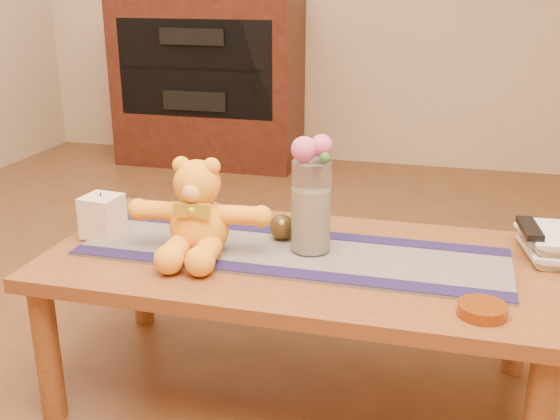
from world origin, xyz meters
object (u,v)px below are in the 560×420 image
(pillar_candle, at_px, (103,216))
(tv_remote, at_px, (530,228))
(glass_vase, at_px, (311,207))
(bronze_ball, at_px, (282,227))
(book_bottom, at_px, (526,252))
(teddy_bear, at_px, (199,208))
(amber_dish, at_px, (482,310))

(pillar_candle, bearing_deg, tv_remote, 8.18)
(glass_vase, xyz_separation_m, bronze_ball, (-0.10, 0.06, -0.09))
(pillar_candle, xyz_separation_m, book_bottom, (1.21, 0.18, -0.06))
(tv_remote, bearing_deg, glass_vase, -174.59)
(teddy_bear, distance_m, pillar_candle, 0.33)
(pillar_candle, xyz_separation_m, bronze_ball, (0.52, 0.11, -0.02))
(teddy_bear, relative_size, bronze_ball, 5.03)
(bronze_ball, bearing_deg, tv_remote, 5.35)
(glass_vase, height_order, book_bottom, glass_vase)
(bronze_ball, relative_size, tv_remote, 0.47)
(pillar_candle, height_order, amber_dish, pillar_candle)
(bronze_ball, bearing_deg, teddy_bear, -144.16)
(pillar_candle, height_order, tv_remote, pillar_candle)
(teddy_bear, xyz_separation_m, amber_dish, (0.76, -0.18, -0.12))
(pillar_candle, height_order, book_bottom, pillar_candle)
(glass_vase, xyz_separation_m, tv_remote, (0.59, 0.13, -0.05))
(glass_vase, relative_size, tv_remote, 1.62)
(amber_dish, bearing_deg, book_bottom, 72.30)
(teddy_bear, xyz_separation_m, glass_vase, (0.30, 0.08, 0.00))
(book_bottom, distance_m, tv_remote, 0.08)
(amber_dish, bearing_deg, teddy_bear, 166.83)
(glass_vase, bearing_deg, tv_remote, 12.15)
(teddy_bear, bearing_deg, glass_vase, 10.01)
(pillar_candle, relative_size, book_bottom, 0.56)
(pillar_candle, bearing_deg, amber_dish, -11.16)
(pillar_candle, relative_size, bronze_ball, 1.64)
(pillar_candle, distance_m, glass_vase, 0.63)
(bronze_ball, xyz_separation_m, tv_remote, (0.69, 0.06, 0.04))
(glass_vase, distance_m, book_bottom, 0.62)
(tv_remote, bearing_deg, teddy_bear, -173.48)
(bronze_ball, distance_m, tv_remote, 0.69)
(pillar_candle, bearing_deg, bronze_ball, 11.84)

